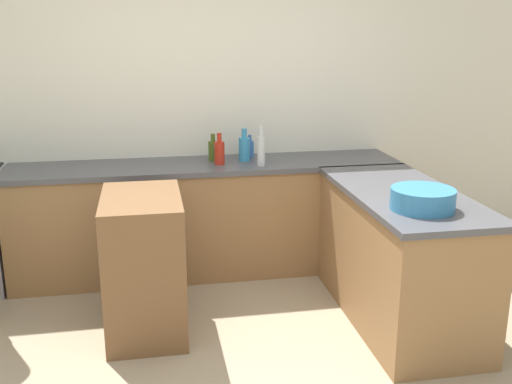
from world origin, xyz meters
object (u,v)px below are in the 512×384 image
object	(u,v)px
mixing_bowl	(423,199)
water_bottle_blue	(250,148)
vinegar_bottle_clear	(261,150)
hot_sauce_bottle	(219,152)
dish_soap_bottle	(244,148)
olive_oil_bottle	(213,150)
island_table	(144,264)

from	to	relation	value
mixing_bowl	water_bottle_blue	xyz separation A→B (m)	(-0.74, 1.61, 0.01)
vinegar_bottle_clear	hot_sauce_bottle	bearing A→B (deg)	161.51
mixing_bowl	water_bottle_blue	world-z (taller)	water_bottle_blue
mixing_bowl	dish_soap_bottle	world-z (taller)	dish_soap_bottle
olive_oil_bottle	dish_soap_bottle	size ratio (longest dim) A/B	0.83
vinegar_bottle_clear	water_bottle_blue	size ratio (longest dim) A/B	1.71
mixing_bowl	hot_sauce_bottle	size ratio (longest dim) A/B	1.52
hot_sauce_bottle	vinegar_bottle_clear	xyz separation A→B (m)	(0.31, -0.10, 0.03)
island_table	hot_sauce_bottle	bearing A→B (deg)	54.68
island_table	dish_soap_bottle	size ratio (longest dim) A/B	3.52
island_table	dish_soap_bottle	distance (m)	1.35
mixing_bowl	water_bottle_blue	bearing A→B (deg)	114.64
island_table	water_bottle_blue	bearing A→B (deg)	50.73
olive_oil_bottle	dish_soap_bottle	xyz separation A→B (m)	(0.24, -0.05, 0.02)
vinegar_bottle_clear	dish_soap_bottle	world-z (taller)	vinegar_bottle_clear
dish_soap_bottle	island_table	bearing A→B (deg)	-130.77
dish_soap_bottle	olive_oil_bottle	bearing A→B (deg)	167.35
mixing_bowl	vinegar_bottle_clear	distance (m)	1.47
vinegar_bottle_clear	dish_soap_bottle	size ratio (longest dim) A/B	1.21
dish_soap_bottle	water_bottle_blue	distance (m)	0.15
mixing_bowl	dish_soap_bottle	xyz separation A→B (m)	(-0.80, 1.48, 0.04)
mixing_bowl	hot_sauce_bottle	xyz separation A→B (m)	(-1.01, 1.39, 0.03)
mixing_bowl	vinegar_bottle_clear	xyz separation A→B (m)	(-0.71, 1.28, 0.06)
hot_sauce_bottle	olive_oil_bottle	bearing A→B (deg)	102.75
olive_oil_bottle	island_table	bearing A→B (deg)	-119.77
hot_sauce_bottle	dish_soap_bottle	distance (m)	0.23
island_table	water_bottle_blue	size ratio (longest dim) A/B	4.99
island_table	water_bottle_blue	world-z (taller)	water_bottle_blue
mixing_bowl	island_table	bearing A→B (deg)	161.52
island_table	mixing_bowl	distance (m)	1.77
olive_oil_bottle	dish_soap_bottle	distance (m)	0.25
island_table	olive_oil_bottle	world-z (taller)	olive_oil_bottle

